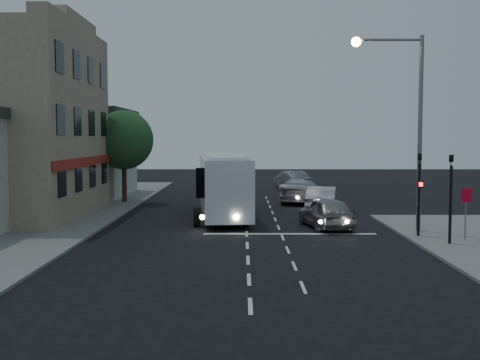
{
  "coord_description": "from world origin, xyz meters",
  "views": [
    {
      "loc": [
        -0.23,
        -25.61,
        4.44
      ],
      "look_at": [
        -0.32,
        6.42,
        2.2
      ],
      "focal_mm": 45.0,
      "sensor_mm": 36.0,
      "label": 1
    }
  ],
  "objects_px": {
    "traffic_signal_side": "(451,188)",
    "streetlight": "(406,110)",
    "regulatory_sign": "(466,205)",
    "car_extra": "(292,180)",
    "car_suv": "(326,213)",
    "car_sedan_a": "(322,199)",
    "car_sedan_b": "(302,191)",
    "car_sedan_c": "(298,187)",
    "tour_bus": "(223,183)",
    "street_tree": "(124,137)",
    "traffic_signal_main": "(419,184)"
  },
  "relations": [
    {
      "from": "car_suv",
      "to": "traffic_signal_side",
      "type": "distance_m",
      "value": 6.83
    },
    {
      "from": "car_sedan_a",
      "to": "tour_bus",
      "type": "bearing_deg",
      "value": 28.14
    },
    {
      "from": "tour_bus",
      "to": "car_suv",
      "type": "bearing_deg",
      "value": -45.63
    },
    {
      "from": "car_extra",
      "to": "car_sedan_c",
      "type": "bearing_deg",
      "value": 73.75
    },
    {
      "from": "tour_bus",
      "to": "streetlight",
      "type": "xyz_separation_m",
      "value": [
        8.64,
        -6.07,
        3.83
      ]
    },
    {
      "from": "car_sedan_c",
      "to": "regulatory_sign",
      "type": "distance_m",
      "value": 21.46
    },
    {
      "from": "car_sedan_a",
      "to": "car_extra",
      "type": "distance_m",
      "value": 16.23
    },
    {
      "from": "car_sedan_b",
      "to": "regulatory_sign",
      "type": "relative_size",
      "value": 2.47
    },
    {
      "from": "car_sedan_a",
      "to": "car_sedan_c",
      "type": "distance_m",
      "value": 10.5
    },
    {
      "from": "street_tree",
      "to": "streetlight",
      "type": "bearing_deg",
      "value": -39.51
    },
    {
      "from": "traffic_signal_side",
      "to": "street_tree",
      "type": "xyz_separation_m",
      "value": [
        -16.51,
        16.22,
        2.08
      ]
    },
    {
      "from": "traffic_signal_side",
      "to": "streetlight",
      "type": "height_order",
      "value": "streetlight"
    },
    {
      "from": "tour_bus",
      "to": "street_tree",
      "type": "relative_size",
      "value": 1.87
    },
    {
      "from": "car_sedan_b",
      "to": "car_sedan_c",
      "type": "height_order",
      "value": "car_sedan_b"
    },
    {
      "from": "car_sedan_b",
      "to": "traffic_signal_side",
      "type": "bearing_deg",
      "value": 123.67
    },
    {
      "from": "streetlight",
      "to": "car_sedan_c",
      "type": "bearing_deg",
      "value": 100.05
    },
    {
      "from": "traffic_signal_main",
      "to": "street_tree",
      "type": "distance_m",
      "value": 21.38
    },
    {
      "from": "car_sedan_b",
      "to": "streetlight",
      "type": "height_order",
      "value": "streetlight"
    },
    {
      "from": "street_tree",
      "to": "car_suv",
      "type": "bearing_deg",
      "value": -42.72
    },
    {
      "from": "traffic_signal_side",
      "to": "tour_bus",
      "type": "bearing_deg",
      "value": 135.37
    },
    {
      "from": "car_sedan_a",
      "to": "car_extra",
      "type": "xyz_separation_m",
      "value": [
        -0.46,
        16.22,
        0.01
      ]
    },
    {
      "from": "car_sedan_c",
      "to": "traffic_signal_side",
      "type": "distance_m",
      "value": 22.23
    },
    {
      "from": "street_tree",
      "to": "traffic_signal_main",
      "type": "bearing_deg",
      "value": -42.03
    },
    {
      "from": "car_sedan_a",
      "to": "street_tree",
      "type": "height_order",
      "value": "street_tree"
    },
    {
      "from": "traffic_signal_side",
      "to": "traffic_signal_main",
      "type": "bearing_deg",
      "value": 109.49
    },
    {
      "from": "car_sedan_b",
      "to": "traffic_signal_side",
      "type": "distance_m",
      "value": 17.36
    },
    {
      "from": "tour_bus",
      "to": "car_sedan_b",
      "type": "height_order",
      "value": "tour_bus"
    },
    {
      "from": "car_suv",
      "to": "regulatory_sign",
      "type": "relative_size",
      "value": 2.06
    },
    {
      "from": "car_sedan_b",
      "to": "car_extra",
      "type": "height_order",
      "value": "car_extra"
    },
    {
      "from": "car_suv",
      "to": "regulatory_sign",
      "type": "bearing_deg",
      "value": 132.76
    },
    {
      "from": "car_suv",
      "to": "car_sedan_a",
      "type": "distance_m",
      "value": 6.3
    },
    {
      "from": "traffic_signal_side",
      "to": "streetlight",
      "type": "distance_m",
      "value": 4.84
    },
    {
      "from": "regulatory_sign",
      "to": "street_tree",
      "type": "distance_m",
      "value": 23.4
    },
    {
      "from": "car_sedan_b",
      "to": "regulatory_sign",
      "type": "xyz_separation_m",
      "value": [
        5.37,
        -15.76,
        0.81
      ]
    },
    {
      "from": "car_sedan_a",
      "to": "car_extra",
      "type": "bearing_deg",
      "value": -77.32
    },
    {
      "from": "car_sedan_c",
      "to": "traffic_signal_side",
      "type": "relative_size",
      "value": 1.17
    },
    {
      "from": "regulatory_sign",
      "to": "tour_bus",
      "type": "bearing_deg",
      "value": 141.23
    },
    {
      "from": "car_extra",
      "to": "traffic_signal_main",
      "type": "xyz_separation_m",
      "value": [
        3.49,
        -25.52,
        1.63
      ]
    },
    {
      "from": "car_sedan_a",
      "to": "car_sedan_b",
      "type": "distance_m",
      "value": 5.49
    },
    {
      "from": "car_sedan_c",
      "to": "traffic_signal_main",
      "type": "bearing_deg",
      "value": 114.96
    },
    {
      "from": "car_extra",
      "to": "car_suv",
      "type": "bearing_deg",
      "value": 73.54
    },
    {
      "from": "traffic_signal_main",
      "to": "car_sedan_b",
      "type": "bearing_deg",
      "value": 103.99
    },
    {
      "from": "car_suv",
      "to": "car_sedan_b",
      "type": "height_order",
      "value": "car_sedan_b"
    },
    {
      "from": "streetlight",
      "to": "car_extra",
      "type": "bearing_deg",
      "value": 97.65
    },
    {
      "from": "car_suv",
      "to": "car_sedan_a",
      "type": "relative_size",
      "value": 0.95
    },
    {
      "from": "regulatory_sign",
      "to": "car_extra",
      "type": "bearing_deg",
      "value": 101.07
    },
    {
      "from": "regulatory_sign",
      "to": "car_sedan_c",
      "type": "bearing_deg",
      "value": 104.07
    },
    {
      "from": "car_sedan_a",
      "to": "car_extra",
      "type": "relative_size",
      "value": 0.98
    },
    {
      "from": "car_sedan_a",
      "to": "street_tree",
      "type": "distance_m",
      "value": 14.2
    },
    {
      "from": "car_suv",
      "to": "traffic_signal_side",
      "type": "height_order",
      "value": "traffic_signal_side"
    }
  ]
}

